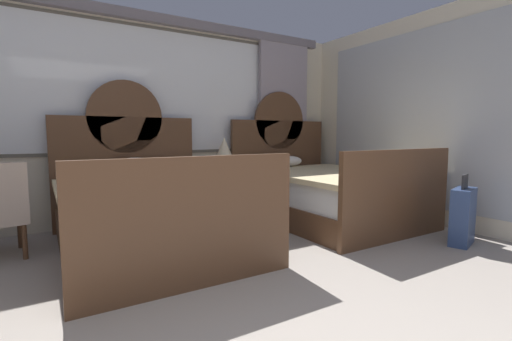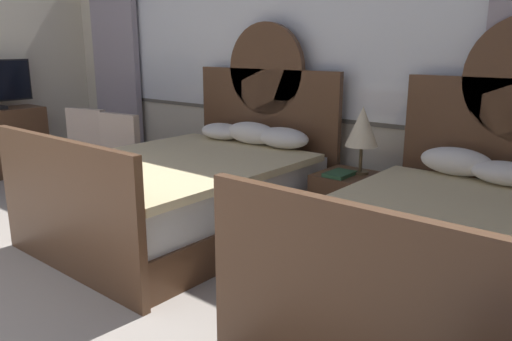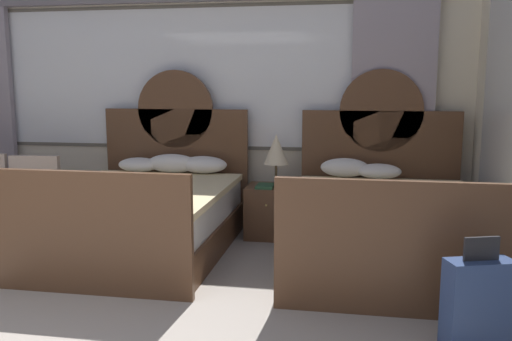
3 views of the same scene
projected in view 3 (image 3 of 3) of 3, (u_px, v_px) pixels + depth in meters
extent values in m
cube|color=beige|center=(176.00, 109.00, 6.36)|extent=(6.77, 0.07, 2.70)
cube|color=#646054|center=(174.00, 78.00, 6.26)|extent=(4.55, 0.02, 1.66)
cube|color=white|center=(174.00, 78.00, 6.26)|extent=(4.47, 0.02, 1.58)
cube|color=#998E99|center=(392.00, 116.00, 5.81)|extent=(0.89, 0.08, 2.60)
cube|color=brown|center=(143.00, 237.00, 5.28)|extent=(1.62, 2.15, 0.30)
cube|color=white|center=(142.00, 207.00, 5.23)|extent=(1.56, 2.05, 0.30)
cube|color=beige|center=(138.00, 191.00, 5.13)|extent=(1.66, 1.95, 0.06)
cube|color=brown|center=(177.00, 167.00, 6.27)|extent=(1.70, 0.06, 1.36)
cylinder|color=brown|center=(175.00, 109.00, 6.16)|extent=(0.89, 0.06, 0.89)
cube|color=brown|center=(87.00, 234.00, 4.15)|extent=(1.70, 0.06, 0.99)
ellipsoid|color=white|center=(139.00, 165.00, 6.07)|extent=(0.47, 0.33, 0.16)
ellipsoid|color=white|center=(172.00, 163.00, 6.00)|extent=(0.58, 0.26, 0.21)
ellipsoid|color=white|center=(203.00, 165.00, 5.97)|extent=(0.54, 0.32, 0.19)
cube|color=brown|center=(383.00, 249.00, 4.88)|extent=(1.62, 2.15, 0.30)
cube|color=white|center=(384.00, 217.00, 4.84)|extent=(1.56, 2.05, 0.30)
cube|color=beige|center=(386.00, 200.00, 4.73)|extent=(1.66, 1.95, 0.06)
cube|color=brown|center=(379.00, 173.00, 5.87)|extent=(1.70, 0.06, 1.36)
cylinder|color=brown|center=(381.00, 111.00, 5.77)|extent=(0.89, 0.06, 0.89)
cube|color=brown|center=(394.00, 249.00, 3.75)|extent=(1.70, 0.06, 0.99)
ellipsoid|color=white|center=(345.00, 168.00, 5.72)|extent=(0.52, 0.25, 0.20)
ellipsoid|color=white|center=(379.00, 171.00, 5.61)|extent=(0.46, 0.27, 0.16)
cube|color=brown|center=(270.00, 211.00, 5.80)|extent=(0.49, 0.49, 0.56)
sphere|color=tan|center=(266.00, 205.00, 5.53)|extent=(0.02, 0.02, 0.02)
cylinder|color=brown|center=(276.00, 184.00, 5.81)|extent=(0.14, 0.14, 0.02)
cylinder|color=brown|center=(276.00, 173.00, 5.79)|extent=(0.03, 0.03, 0.21)
cone|color=beige|center=(276.00, 149.00, 5.75)|extent=(0.27, 0.27, 0.32)
cube|color=#285133|center=(265.00, 186.00, 5.66)|extent=(0.18, 0.26, 0.03)
cube|color=#B29E8E|center=(46.00, 199.00, 5.94)|extent=(0.58, 0.58, 0.10)
cube|color=#B29E8E|center=(35.00, 177.00, 5.68)|extent=(0.53, 0.15, 0.47)
cube|color=#B29E8E|center=(66.00, 188.00, 5.91)|extent=(0.12, 0.47, 0.16)
cube|color=#B29E8E|center=(25.00, 187.00, 5.93)|extent=(0.12, 0.47, 0.16)
cylinder|color=brown|center=(73.00, 213.00, 6.18)|extent=(0.04, 0.04, 0.33)
cylinder|color=brown|center=(37.00, 213.00, 6.20)|extent=(0.04, 0.04, 0.33)
cylinder|color=brown|center=(58.00, 223.00, 5.76)|extent=(0.04, 0.04, 0.33)
cylinder|color=brown|center=(20.00, 222.00, 5.78)|extent=(0.04, 0.04, 0.33)
cube|color=#B29E8E|center=(13.00, 185.00, 6.05)|extent=(0.17, 0.47, 0.16)
cylinder|color=brown|center=(20.00, 211.00, 6.31)|extent=(0.04, 0.04, 0.33)
cylinder|color=brown|center=(6.00, 220.00, 5.90)|extent=(0.04, 0.04, 0.33)
cube|color=navy|center=(478.00, 306.00, 3.28)|extent=(0.44, 0.29, 0.59)
cube|color=#232326|center=(482.00, 249.00, 3.22)|extent=(0.22, 0.09, 0.15)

